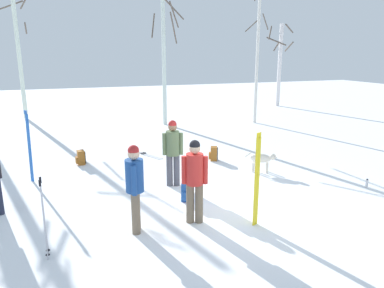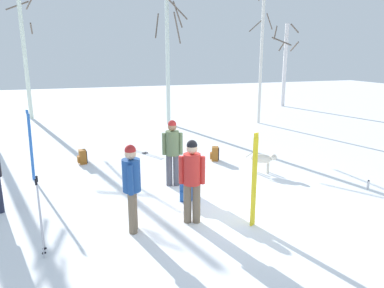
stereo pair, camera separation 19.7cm
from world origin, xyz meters
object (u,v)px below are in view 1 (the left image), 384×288
at_px(person_2, 135,183).
at_px(ski_pair_planted_1, 29,147).
at_px(ski_poles_0, 44,216).
at_px(backpack_2, 188,192).
at_px(birch_tree_3, 164,54).
at_px(backpack_0, 214,154).
at_px(backpack_1, 81,158).
at_px(person_3, 195,176).
at_px(birch_tree_5, 280,62).
at_px(ski_pair_planted_0, 257,180).
at_px(dog, 262,159).
at_px(water_bottle_0, 367,184).
at_px(birch_tree_2, 18,46).
at_px(birch_tree_4, 258,42).
at_px(person_1, 173,149).
at_px(ski_pair_lying_0, 144,154).

bearing_deg(person_2, ski_pair_planted_1, 119.26).
distance_m(ski_poles_0, backpack_2, 3.35).
height_order(ski_pair_planted_1, birch_tree_3, birch_tree_3).
distance_m(backpack_0, backpack_1, 4.13).
distance_m(person_3, birch_tree_5, 17.40).
height_order(ski_pair_planted_0, backpack_1, ski_pair_planted_0).
bearing_deg(ski_poles_0, ski_pair_planted_1, 96.67).
distance_m(person_2, dog, 4.74).
bearing_deg(backpack_1, backpack_2, -60.07).
relative_size(backpack_1, water_bottle_0, 1.82).
height_order(water_bottle_0, birch_tree_2, birch_tree_2).
xyz_separation_m(backpack_1, birch_tree_3, (4.18, 5.26, 3.08)).
relative_size(ski_pair_planted_1, birch_tree_5, 0.38).
height_order(person_2, birch_tree_4, birch_tree_4).
relative_size(backpack_1, birch_tree_2, 0.06).
bearing_deg(backpack_1, backpack_0, -13.61).
bearing_deg(person_1, person_2, -123.03).
bearing_deg(ski_pair_lying_0, backpack_2, -88.69).
xyz_separation_m(ski_pair_planted_0, backpack_2, (-0.88, 1.58, -0.73)).
xyz_separation_m(person_2, birch_tree_3, (3.41, 10.07, 2.31)).
xyz_separation_m(ski_pair_lying_0, ski_poles_0, (-2.89, -5.65, 0.73)).
distance_m(ski_pair_planted_1, backpack_0, 5.35).
bearing_deg(birch_tree_5, birch_tree_3, -157.29).
height_order(person_1, water_bottle_0, person_1).
bearing_deg(dog, ski_pair_lying_0, 133.22).
relative_size(backpack_1, birch_tree_5, 0.09).
relative_size(dog, backpack_1, 1.74).
xyz_separation_m(backpack_0, water_bottle_0, (2.71, -3.55, -0.10)).
height_order(backpack_1, birch_tree_5, birch_tree_5).
xyz_separation_m(ski_poles_0, birch_tree_5, (13.45, 13.98, 2.01)).
relative_size(person_1, person_2, 1.00).
height_order(birch_tree_2, birch_tree_3, birch_tree_2).
height_order(backpack_2, birch_tree_2, birch_tree_2).
bearing_deg(backpack_2, birch_tree_4, 51.99).
bearing_deg(ski_pair_planted_1, birch_tree_5, 35.52).
bearing_deg(ski_pair_planted_0, birch_tree_2, 110.06).
bearing_deg(birch_tree_4, ski_pair_planted_0, -119.28).
distance_m(person_3, backpack_0, 4.44).
xyz_separation_m(ski_pair_lying_0, birch_tree_2, (-4.30, 8.64, 3.66)).
height_order(ski_poles_0, backpack_0, ski_poles_0).
bearing_deg(ski_pair_planted_0, birch_tree_4, 60.72).
bearing_deg(birch_tree_3, backpack_1, -128.45).
bearing_deg(birch_tree_4, ski_pair_lying_0, -149.40).
distance_m(ski_pair_lying_0, backpack_0, 2.42).
relative_size(water_bottle_0, birch_tree_2, 0.03).
height_order(person_1, dog, person_1).
bearing_deg(person_3, birch_tree_3, 77.56).
xyz_separation_m(backpack_0, birch_tree_4, (4.40, 5.19, 3.60)).
distance_m(ski_poles_0, water_bottle_0, 7.60).
xyz_separation_m(person_3, ski_pair_lying_0, (0.12, 5.29, -0.97)).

